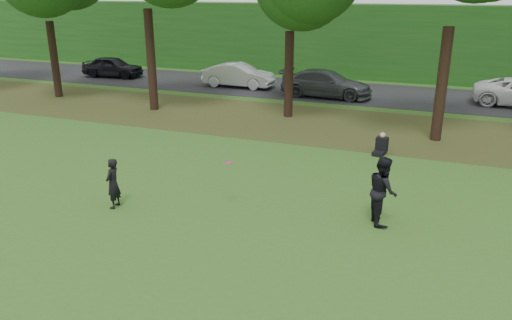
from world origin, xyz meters
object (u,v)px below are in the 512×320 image
at_px(player_left, 113,183).
at_px(seated_person, 381,146).
at_px(player_right, 383,190).
at_px(frisbee, 228,163).

distance_m(player_left, seated_person, 10.19).
xyz_separation_m(player_right, seated_person, (-0.83, 6.05, -0.63)).
bearing_deg(seated_person, player_left, -119.93).
bearing_deg(frisbee, player_right, 10.66).
relative_size(player_right, seated_person, 2.26).
distance_m(frisbee, seated_person, 7.69).
bearing_deg(player_left, player_right, 97.45).
distance_m(player_right, frisbee, 4.26).
distance_m(player_right, seated_person, 6.14).
xyz_separation_m(frisbee, seated_person, (3.33, 6.84, -1.13)).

